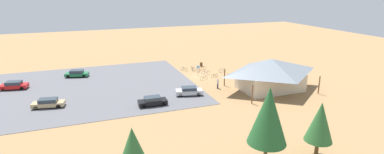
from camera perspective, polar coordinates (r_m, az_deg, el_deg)
ground at (r=61.98m, az=1.75°, el=0.11°), size 160.00×160.00×0.00m
parking_lot_asphalt at (r=58.05m, az=-21.31°, el=-2.16°), size 42.77×31.14×0.05m
bike_pavilion at (r=54.90m, az=14.46°, el=0.92°), size 13.46×10.09×5.55m
trash_bin at (r=69.94m, az=1.73°, el=2.39°), size 0.60×0.60×0.90m
lot_sign at (r=62.07m, az=1.16°, el=1.49°), size 0.56×0.08×2.20m
pine_far_east at (r=30.59m, az=14.06°, el=-7.04°), size 3.89×3.89×8.39m
pine_far_west at (r=34.43m, az=22.79°, el=-7.76°), size 2.88×2.88×6.23m
bicycle_black_near_porch at (r=59.63m, az=2.28°, el=-0.17°), size 1.75×0.49×0.89m
bicycle_green_back_row at (r=61.27m, az=4.18°, el=0.22°), size 1.62×0.48×0.77m
bicycle_blue_edge_south at (r=63.36m, az=2.60°, el=0.83°), size 1.64×0.78×0.88m
bicycle_white_yard_center at (r=65.29m, az=5.63°, el=1.20°), size 1.72×0.48×0.83m
bicycle_purple_mid_cluster at (r=66.63m, az=0.06°, el=1.61°), size 0.48×1.74×0.81m
bicycle_red_yard_right at (r=61.38m, az=6.95°, el=0.16°), size 0.48×1.65×0.76m
bicycle_teal_yard_front at (r=65.99m, az=-1.46°, el=1.48°), size 1.07×1.48×0.93m
bicycle_yellow_lone_east at (r=66.70m, az=2.04°, el=1.63°), size 1.68×0.48×0.89m
bicycle_silver_trailside at (r=65.20m, az=0.75°, el=1.29°), size 1.17×1.41×0.87m
car_red_aisle_side at (r=62.48m, az=-30.29°, el=-1.34°), size 4.74×2.70×1.42m
car_green_far_end at (r=65.63m, az=-20.69°, el=0.63°), size 4.78×2.94×1.39m
car_silver_second_row at (r=51.05m, az=-0.57°, el=-2.62°), size 4.70×2.82×1.40m
car_black_front_row at (r=47.08m, az=-7.36°, el=-4.46°), size 4.43×1.98×1.39m
car_tan_inner_stall at (r=50.77m, az=-25.24°, el=-4.40°), size 4.82×2.54×1.36m
visitor_at_bikes at (r=54.54m, az=4.83°, el=-1.16°), size 0.37×0.40×1.87m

